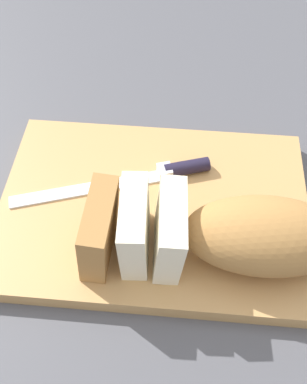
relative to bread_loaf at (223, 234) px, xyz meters
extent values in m
plane|color=#4C4C51|center=(0.09, -0.07, -0.07)|extent=(3.00, 3.00, 0.00)
cube|color=tan|center=(0.09, -0.07, -0.06)|extent=(0.44, 0.31, 0.03)
ellipsoid|color=#A8753D|center=(-0.05, 0.00, 0.00)|extent=(0.20, 0.10, 0.09)
cube|color=beige|center=(0.07, 0.00, 0.00)|extent=(0.04, 0.10, 0.10)
cube|color=beige|center=(0.11, 0.00, 0.00)|extent=(0.04, 0.10, 0.09)
cube|color=#A8753D|center=(0.15, 0.00, 0.00)|extent=(0.04, 0.10, 0.10)
cube|color=silver|center=(0.18, -0.09, -0.05)|extent=(0.22, 0.08, 0.00)
cylinder|color=black|center=(0.04, -0.13, -0.04)|extent=(0.07, 0.04, 0.02)
cube|color=silver|center=(0.08, -0.12, -0.04)|extent=(0.03, 0.03, 0.02)
sphere|color=tan|center=(0.01, -0.07, -0.04)|extent=(0.01, 0.01, 0.01)
sphere|color=tan|center=(0.05, -0.04, -0.04)|extent=(0.01, 0.01, 0.01)
camera|label=1|loc=(0.07, 0.28, 0.46)|focal=41.45mm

